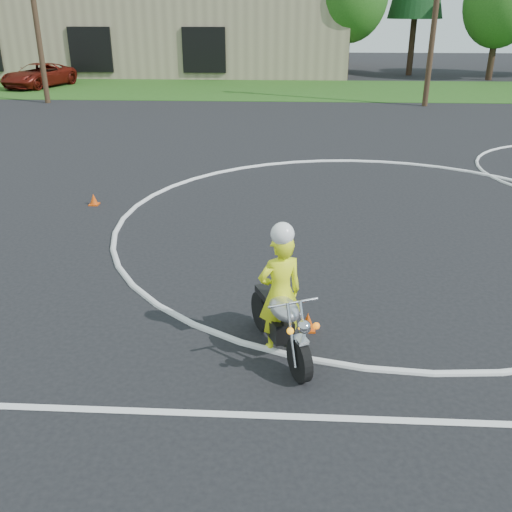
{
  "coord_description": "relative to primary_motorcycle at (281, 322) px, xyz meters",
  "views": [
    {
      "loc": [
        -2.09,
        -9.71,
        4.66
      ],
      "look_at": [
        -2.54,
        -1.53,
        1.1
      ],
      "focal_mm": 40.0,
      "sensor_mm": 36.0,
      "label": 1
    }
  ],
  "objects": [
    {
      "name": "course_markings",
      "position": [
        4.3,
        6.92,
        -0.52
      ],
      "size": [
        19.05,
        19.05,
        0.12
      ],
      "color": "silver",
      "rests_on": "ground"
    },
    {
      "name": "grass_strip",
      "position": [
        2.13,
        29.57,
        -0.52
      ],
      "size": [
        120.0,
        10.0,
        0.02
      ],
      "primitive_type": "cube",
      "color": "#1E4714",
      "rests_on": "ground"
    },
    {
      "name": "rider_primary_grp",
      "position": [
        -0.02,
        0.13,
        0.44
      ],
      "size": [
        0.78,
        0.67,
        2.01
      ],
      "rotation": [
        0.0,
        0.0,
        0.41
      ],
      "color": "#F2FF1A",
      "rests_on": "ground"
    },
    {
      "name": "pickup_grp",
      "position": [
        -15.92,
        29.97,
        0.2
      ],
      "size": [
        3.86,
        5.72,
        1.46
      ],
      "rotation": [
        0.0,
        0.0,
        -0.3
      ],
      "color": "#551009",
      "rests_on": "ground"
    },
    {
      "name": "primary_motorcycle",
      "position": [
        0.0,
        0.0,
        0.0
      ],
      "size": [
        1.0,
        1.94,
        1.08
      ],
      "rotation": [
        0.0,
        0.0,
        0.41
      ],
      "color": "black",
      "rests_on": "ground"
    },
    {
      "name": "warehouse",
      "position": [
        -15.87,
        42.56,
        3.63
      ],
      "size": [
        41.0,
        17.0,
        8.3
      ],
      "color": "tan",
      "rests_on": "ground"
    },
    {
      "name": "ground",
      "position": [
        2.13,
        2.57,
        -0.53
      ],
      "size": [
        120.0,
        120.0,
        0.0
      ],
      "primitive_type": "plane",
      "color": "black",
      "rests_on": "ground"
    }
  ]
}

